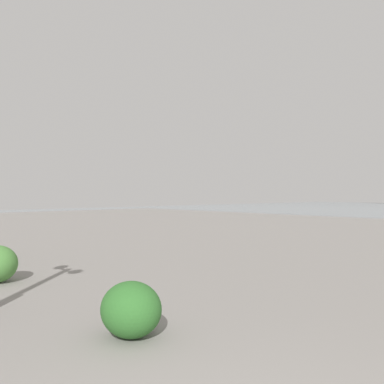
% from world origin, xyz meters
% --- Properties ---
extents(shrub_low, '(0.75, 0.68, 0.64)m').
position_xyz_m(shrub_low, '(3.09, -1.56, 0.32)').
color(shrub_low, '#2D6628').
rests_on(shrub_low, ground).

